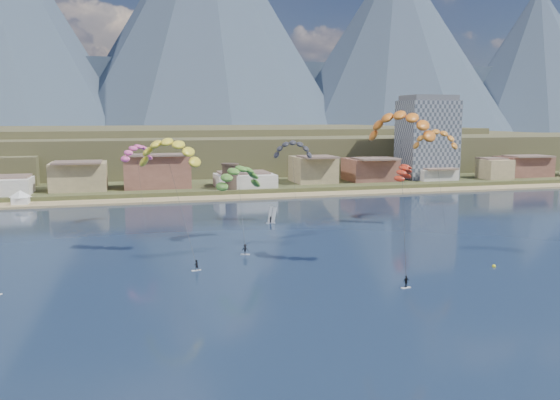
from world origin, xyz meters
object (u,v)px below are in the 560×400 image
(windsurfer, at_px, (271,218))
(kitesurfer_green, at_px, (239,174))
(watchtower, at_px, (230,176))
(kitesurfer_orange, at_px, (401,122))
(buoy, at_px, (494,266))
(kitesurfer_yellow, at_px, (169,148))
(apartment_tower, at_px, (427,138))

(windsurfer, bearing_deg, kitesurfer_green, -122.26)
(watchtower, distance_m, kitesurfer_orange, 100.09)
(kitesurfer_orange, bearing_deg, windsurfer, 104.07)
(watchtower, distance_m, windsurfer, 53.15)
(windsurfer, xyz_separation_m, buoy, (27.00, -49.91, -1.15))
(windsurfer, height_order, buoy, windsurfer)
(kitesurfer_yellow, distance_m, windsurfer, 40.97)
(kitesurfer_green, bearing_deg, watchtower, 81.42)
(apartment_tower, xyz_separation_m, kitesurfer_green, (-90.70, -84.88, -3.84))
(kitesurfer_yellow, distance_m, kitesurfer_green, 17.50)
(kitesurfer_green, xyz_separation_m, windsurfer, (11.35, 17.99, -12.72))
(kitesurfer_green, distance_m, buoy, 51.79)
(apartment_tower, bearing_deg, kitesurfer_orange, -121.39)
(windsurfer, distance_m, buoy, 56.75)
(apartment_tower, xyz_separation_m, buoy, (-52.34, -116.80, -17.71))
(kitesurfer_yellow, bearing_deg, apartment_tower, 41.32)
(kitesurfer_yellow, bearing_deg, watchtower, 72.16)
(watchtower, xyz_separation_m, kitesurfer_orange, (11.87, -97.65, 18.48))
(windsurfer, relative_size, buoy, 6.41)
(windsurfer, bearing_deg, apartment_tower, 40.13)
(kitesurfer_green, bearing_deg, windsurfer, 57.74)
(watchtower, bearing_deg, windsurfer, -89.29)
(watchtower, xyz_separation_m, kitesurfer_green, (-10.70, -70.88, 7.61))
(apartment_tower, relative_size, kitesurfer_yellow, 1.32)
(apartment_tower, height_order, kitesurfer_yellow, apartment_tower)
(watchtower, relative_size, windsurfer, 2.17)
(watchtower, distance_m, kitesurfer_green, 72.09)
(apartment_tower, xyz_separation_m, kitesurfer_orange, (-68.13, -111.65, 7.03))
(kitesurfer_yellow, relative_size, windsurfer, 6.14)
(watchtower, relative_size, buoy, 13.91)
(kitesurfer_yellow, height_order, windsurfer, kitesurfer_yellow)
(apartment_tower, height_order, windsurfer, apartment_tower)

